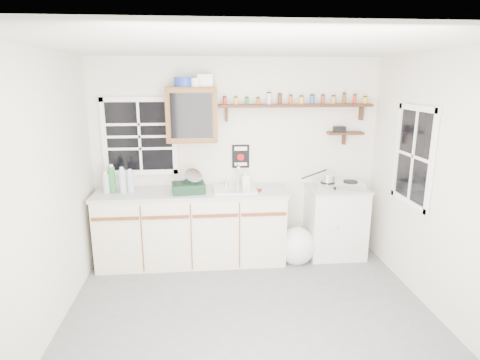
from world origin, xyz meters
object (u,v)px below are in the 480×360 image
right_cabinet (335,221)px  spice_shelf (296,105)px  dish_rack (190,185)px  main_cabinet (192,226)px  hotplate (339,185)px  upper_cabinet (192,115)px

right_cabinet → spice_shelf: spice_shelf is taller
right_cabinet → spice_shelf: (-0.52, 0.19, 1.47)m
spice_shelf → dish_rack: (-1.33, -0.28, -0.92)m
main_cabinet → dish_rack: 0.55m
main_cabinet → hotplate: bearing=0.2°
spice_shelf → dish_rack: 1.64m
upper_cabinet → dish_rack: size_ratio=1.57×
main_cabinet → spice_shelf: size_ratio=1.21×
spice_shelf → dish_rack: bearing=-168.2°
dish_rack → hotplate: dish_rack is taller
main_cabinet → right_cabinet: (1.83, 0.03, -0.01)m
main_cabinet → right_cabinet: size_ratio=2.54×
right_cabinet → hotplate: 0.49m
right_cabinet → hotplate: (0.01, -0.02, 0.49)m
dish_rack → hotplate: 1.86m
main_cabinet → hotplate: size_ratio=3.75×
main_cabinet → right_cabinet: bearing=0.8°
spice_shelf → main_cabinet: bearing=-170.8°
upper_cabinet → spice_shelf: bearing=3.1°
right_cabinet → dish_rack: 1.93m
spice_shelf → hotplate: bearing=-21.4°
dish_rack → upper_cabinet: bearing=71.4°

